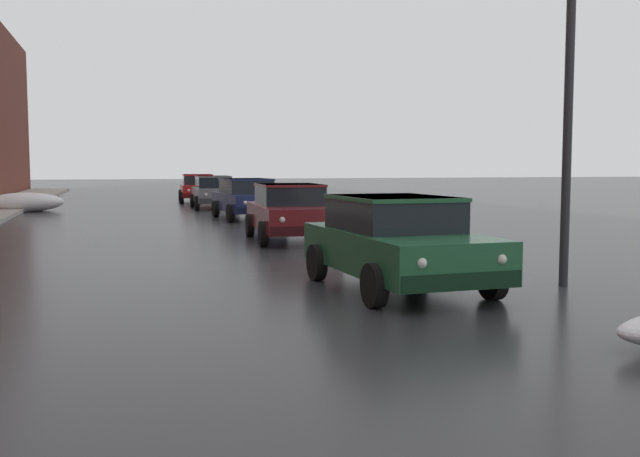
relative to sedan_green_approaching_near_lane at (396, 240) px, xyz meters
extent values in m
ellipsoid|color=white|center=(2.00, 22.19, -0.51)|extent=(1.94, 1.04, 0.49)
ellipsoid|color=white|center=(2.31, 22.28, -0.45)|extent=(0.73, 0.61, 0.61)
ellipsoid|color=white|center=(1.48, 22.24, -0.51)|extent=(0.58, 0.48, 0.48)
ellipsoid|color=white|center=(-7.76, 21.24, -0.36)|extent=(2.95, 1.25, 0.78)
ellipsoid|color=white|center=(-7.72, 21.01, -0.52)|extent=(0.56, 0.46, 0.46)
ellipsoid|color=white|center=(-7.24, 21.42, -0.46)|extent=(0.71, 0.59, 0.59)
ellipsoid|color=white|center=(2.49, 20.92, -0.40)|extent=(1.98, 1.05, 0.71)
ellipsoid|color=white|center=(2.44, 21.05, -0.48)|extent=(0.66, 0.55, 0.55)
ellipsoid|color=white|center=(2.17, 21.05, -0.48)|extent=(0.64, 0.54, 0.54)
ellipsoid|color=white|center=(-7.91, 22.13, -0.42)|extent=(2.48, 0.92, 0.65)
ellipsoid|color=white|center=(-7.84, 22.21, -0.55)|extent=(0.48, 0.40, 0.40)
ellipsoid|color=white|center=(-7.98, 21.99, -0.46)|extent=(0.71, 0.59, 0.59)
cube|color=#1E5633|center=(0.00, -0.05, -0.15)|extent=(1.97, 4.02, 0.60)
cube|color=black|center=(-0.01, 0.14, 0.41)|extent=(1.62, 2.12, 0.52)
cube|color=#1E5633|center=(-0.01, 0.14, 0.64)|extent=(1.66, 2.16, 0.06)
cube|color=black|center=(0.11, -1.97, -0.33)|extent=(1.73, 0.21, 0.22)
cube|color=black|center=(-0.10, 1.86, -0.33)|extent=(1.73, 0.21, 0.22)
cylinder|color=black|center=(0.97, -1.22, -0.45)|extent=(0.21, 0.61, 0.60)
cylinder|color=black|center=(-0.83, -1.32, -0.45)|extent=(0.21, 0.61, 0.60)
cylinder|color=black|center=(0.84, 1.21, -0.45)|extent=(0.21, 0.61, 0.60)
cylinder|color=black|center=(-0.96, 1.11, -0.45)|extent=(0.21, 0.61, 0.60)
sphere|color=silver|center=(0.68, -1.96, -0.07)|extent=(0.14, 0.14, 0.14)
sphere|color=silver|center=(-0.46, -2.03, -0.07)|extent=(0.14, 0.14, 0.14)
cube|color=maroon|center=(0.06, 7.37, -0.15)|extent=(1.90, 4.07, 0.60)
cube|color=black|center=(0.07, 7.57, 0.41)|extent=(1.57, 2.15, 0.52)
cube|color=maroon|center=(0.07, 7.57, 0.64)|extent=(1.60, 2.19, 0.06)
cube|color=black|center=(-0.03, 5.43, -0.33)|extent=(1.68, 0.20, 0.22)
cube|color=black|center=(0.15, 9.32, -0.33)|extent=(1.68, 0.20, 0.22)
cylinder|color=black|center=(0.88, 6.09, -0.45)|extent=(0.21, 0.61, 0.60)
cylinder|color=black|center=(-0.87, 6.18, -0.45)|extent=(0.21, 0.61, 0.60)
cylinder|color=black|center=(0.99, 8.57, -0.45)|extent=(0.21, 0.61, 0.60)
cylinder|color=black|center=(-0.75, 8.65, -0.45)|extent=(0.21, 0.61, 0.60)
sphere|color=silver|center=(0.52, 5.37, -0.07)|extent=(0.14, 0.14, 0.14)
sphere|color=silver|center=(-0.59, 5.42, -0.07)|extent=(0.14, 0.14, 0.14)
cube|color=navy|center=(0.28, 14.96, -0.15)|extent=(2.03, 4.12, 0.60)
cube|color=black|center=(0.26, 15.16, 0.41)|extent=(1.65, 2.18, 0.52)
cube|color=navy|center=(0.26, 15.16, 0.64)|extent=(1.68, 2.23, 0.06)
cube|color=black|center=(0.41, 13.01, -0.33)|extent=(1.72, 0.24, 0.22)
cube|color=black|center=(0.14, 16.90, -0.33)|extent=(1.72, 0.24, 0.22)
cylinder|color=black|center=(1.26, 13.78, -0.45)|extent=(0.22, 0.61, 0.60)
cylinder|color=black|center=(-0.53, 13.65, -0.45)|extent=(0.22, 0.61, 0.60)
cylinder|color=black|center=(1.08, 16.26, -0.45)|extent=(0.22, 0.61, 0.60)
cylinder|color=black|center=(-0.70, 16.13, -0.45)|extent=(0.22, 0.61, 0.60)
sphere|color=silver|center=(0.98, 13.02, -0.07)|extent=(0.14, 0.14, 0.14)
sphere|color=silver|center=(-0.15, 12.94, -0.07)|extent=(0.14, 0.14, 0.14)
cube|color=slate|center=(-0.09, 21.52, -0.15)|extent=(1.69, 3.91, 0.60)
cube|color=black|center=(-0.09, 21.71, 0.41)|extent=(1.43, 2.04, 0.52)
cube|color=slate|center=(-0.09, 21.71, 0.64)|extent=(1.46, 2.08, 0.06)
cube|color=#303032|center=(-0.13, 19.63, -0.33)|extent=(1.59, 0.15, 0.22)
cube|color=#303032|center=(-0.06, 23.41, -0.33)|extent=(1.59, 0.15, 0.22)
cylinder|color=black|center=(0.71, 20.30, -0.45)|extent=(0.19, 0.60, 0.60)
cylinder|color=black|center=(-0.94, 20.33, -0.45)|extent=(0.19, 0.60, 0.60)
cylinder|color=black|center=(0.76, 22.70, -0.45)|extent=(0.19, 0.60, 0.60)
cylinder|color=black|center=(-0.90, 22.73, -0.45)|extent=(0.19, 0.60, 0.60)
sphere|color=silver|center=(0.40, 19.59, -0.07)|extent=(0.14, 0.14, 0.14)
sphere|color=silver|center=(-0.65, 19.61, -0.07)|extent=(0.14, 0.14, 0.14)
cube|color=red|center=(-0.21, 27.07, -0.15)|extent=(1.87, 4.34, 0.60)
cube|color=black|center=(-0.19, 27.28, 0.41)|extent=(1.53, 2.29, 0.52)
cube|color=red|center=(-0.19, 27.28, 0.64)|extent=(1.57, 2.33, 0.06)
cube|color=#520B0B|center=(-0.32, 24.99, -0.33)|extent=(1.62, 0.21, 0.22)
cube|color=#520B0B|center=(-0.09, 29.14, -0.33)|extent=(1.62, 0.21, 0.22)
cylinder|color=black|center=(0.57, 25.71, -0.45)|extent=(0.21, 0.61, 0.60)
cylinder|color=black|center=(-1.12, 25.80, -0.45)|extent=(0.21, 0.61, 0.60)
cylinder|color=black|center=(0.71, 28.34, -0.45)|extent=(0.21, 0.61, 0.60)
cylinder|color=black|center=(-0.98, 28.43, -0.45)|extent=(0.21, 0.61, 0.60)
sphere|color=silver|center=(0.22, 24.94, -0.07)|extent=(0.14, 0.14, 0.14)
sphere|color=silver|center=(-0.85, 24.99, -0.07)|extent=(0.14, 0.14, 0.14)
cylinder|color=#28282D|center=(2.63, -0.46, 2.25)|extent=(0.14, 0.14, 6.01)
camera|label=1|loc=(-4.06, -10.30, 1.14)|focal=40.75mm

